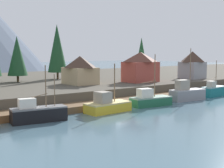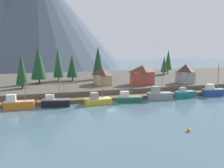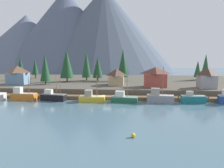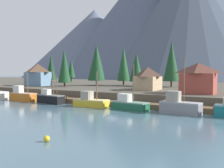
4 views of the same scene
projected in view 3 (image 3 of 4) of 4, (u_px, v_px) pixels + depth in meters
name	position (u px, v px, depth m)	size (l,w,h in m)	color
ground_plane	(113.00, 91.00, 79.28)	(400.00, 400.00, 1.00)	#476675
dock	(108.00, 97.00, 61.36)	(80.00, 4.00, 1.60)	brown
shoreline_bank	(115.00, 83.00, 90.93)	(400.00, 56.00, 2.50)	#4C473D
mountain_west_peak	(27.00, 43.00, 204.30)	(113.91, 113.91, 53.91)	slate
mountain_central_peak	(66.00, 30.00, 200.26)	(121.61, 121.61, 77.71)	#4C566B
mountain_east_peak	(104.00, 30.00, 196.84)	(132.11, 132.11, 78.05)	#475160
fishing_boat_orange	(23.00, 95.00, 60.09)	(7.19, 2.65, 6.67)	#CC6B1E
fishing_boat_black	(53.00, 97.00, 58.97)	(7.36, 3.29, 7.40)	black
fishing_boat_yellow	(91.00, 98.00, 57.83)	(7.27, 3.46, 7.35)	gold
fishing_boat_green	(124.00, 98.00, 56.99)	(7.39, 3.60, 8.72)	#1E5B3D
fishing_boat_grey	(159.00, 98.00, 56.26)	(7.33, 3.25, 9.77)	gray
fishing_boat_teal	(193.00, 99.00, 55.74)	(6.35, 2.68, 7.40)	#196B70
house_tan	(116.00, 77.00, 73.78)	(5.44, 7.05, 5.78)	tan
house_grey	(207.00, 77.00, 65.81)	(5.28, 5.24, 6.74)	gray
house_blue	(18.00, 75.00, 76.48)	(7.35, 5.11, 6.78)	#6689A8
house_red	(155.00, 77.00, 68.69)	(7.43, 5.28, 6.60)	#9E4238
conifer_near_left	(206.00, 65.00, 93.05)	(3.53, 3.53, 11.43)	#4C3823
conifer_near_right	(35.00, 67.00, 97.70)	(3.05, 3.05, 8.94)	#4C3823
conifer_mid_left	(86.00, 64.00, 87.94)	(3.99, 3.99, 12.36)	#4C3823
conifer_mid_right	(198.00, 69.00, 88.46)	(3.06, 3.06, 8.57)	#4C3823
conifer_back_left	(45.00, 68.00, 75.06)	(3.75, 3.75, 11.06)	#4C3823
conifer_back_right	(98.00, 67.00, 86.21)	(4.32, 4.32, 10.04)	#4C3823
conifer_centre	(67.00, 64.00, 83.98)	(5.56, 5.56, 12.96)	#4C3823
conifer_far_left	(123.00, 63.00, 86.39)	(4.67, 4.67, 13.25)	#4C3823
conifer_far_right	(21.00, 67.00, 89.41)	(3.70, 3.70, 10.07)	#4C3823
channel_buoy	(133.00, 135.00, 31.50)	(0.70, 0.70, 0.70)	gold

